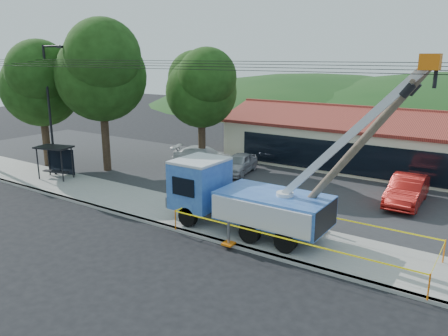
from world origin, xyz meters
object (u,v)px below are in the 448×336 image
utility_truck (243,196)px  bus_shelter (56,155)px  leaning_pole (354,151)px  car_silver (239,174)px  car_white (204,166)px  car_red (405,205)px

utility_truck → bus_shelter: 15.45m
leaning_pole → bus_shelter: size_ratio=3.11×
car_silver → car_white: 3.61m
car_red → utility_truck: bearing=-125.0°
utility_truck → car_silver: bearing=123.1°
leaning_pole → car_white: size_ratio=1.65×
utility_truck → car_silver: utility_truck is taller
utility_truck → car_red: bearing=56.5°
bus_shelter → car_silver: bearing=25.0°
utility_truck → car_red: 10.42m
utility_truck → car_white: bearing=134.6°
utility_truck → leaning_pole: 5.66m
car_silver → bus_shelter: bearing=-150.1°
bus_shelter → car_silver: size_ratio=0.62×
leaning_pole → car_white: (-14.31, 9.00, -4.54)m
leaning_pole → car_silver: bearing=142.0°
utility_truck → car_white: (-9.38, 9.52, -1.82)m
utility_truck → bus_shelter: size_ratio=4.45×
leaning_pole → car_red: (0.73, 8.03, -4.54)m
utility_truck → bus_shelter: (-15.43, 0.79, -0.05)m
utility_truck → car_white: size_ratio=2.37×
bus_shelter → car_white: 10.78m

